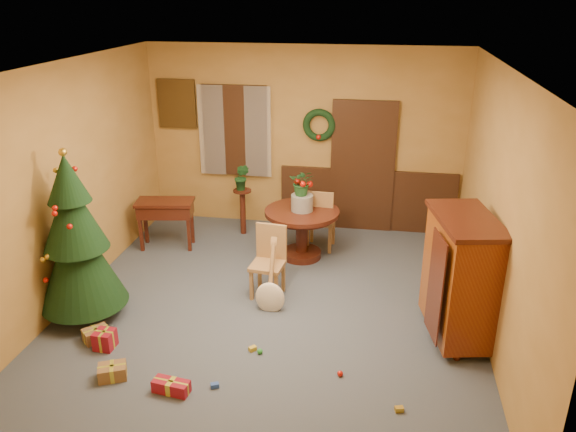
% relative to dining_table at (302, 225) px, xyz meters
% --- Properties ---
extents(room_envelope, '(5.50, 5.50, 5.50)m').
position_rel_dining_table_xyz_m(room_envelope, '(0.04, 1.22, 0.60)').
color(room_envelope, '#384052').
rests_on(room_envelope, ground).
extents(dining_table, '(1.07, 1.07, 0.73)m').
position_rel_dining_table_xyz_m(dining_table, '(0.00, 0.00, 0.00)').
color(dining_table, black).
rests_on(dining_table, floor).
extents(urn, '(0.31, 0.31, 0.23)m').
position_rel_dining_table_xyz_m(urn, '(0.00, 0.00, 0.34)').
color(urn, slate).
rests_on(urn, dining_table).
extents(centerpiece_plant, '(0.34, 0.30, 0.38)m').
position_rel_dining_table_xyz_m(centerpiece_plant, '(0.00, 0.00, 0.64)').
color(centerpiece_plant, '#1E4C23').
rests_on(centerpiece_plant, urn).
extents(chair_near, '(0.44, 0.44, 0.92)m').
position_rel_dining_table_xyz_m(chair_near, '(-0.26, -1.11, -0.02)').
color(chair_near, brown).
rests_on(chair_near, floor).
extents(chair_far, '(0.44, 0.44, 0.96)m').
position_rel_dining_table_xyz_m(chair_far, '(0.23, 0.30, 0.00)').
color(chair_far, brown).
rests_on(chair_far, floor).
extents(guitar, '(0.44, 0.60, 0.83)m').
position_rel_dining_table_xyz_m(guitar, '(-0.17, -1.53, -0.09)').
color(guitar, '#F5E8CC').
rests_on(guitar, floor).
extents(plant_stand, '(0.29, 0.29, 0.74)m').
position_rel_dining_table_xyz_m(plant_stand, '(-1.05, 0.70, -0.06)').
color(plant_stand, black).
rests_on(plant_stand, floor).
extents(stand_plant, '(0.26, 0.23, 0.43)m').
position_rel_dining_table_xyz_m(stand_plant, '(-1.05, 0.70, 0.44)').
color(stand_plant, '#19471E').
rests_on(stand_plant, plant_stand).
extents(christmas_tree, '(1.01, 1.01, 2.08)m').
position_rel_dining_table_xyz_m(christmas_tree, '(-2.32, -2.01, 0.47)').
color(christmas_tree, '#382111').
rests_on(christmas_tree, floor).
extents(writing_desk, '(0.90, 0.55, 0.75)m').
position_rel_dining_table_xyz_m(writing_desk, '(-2.06, 0.02, 0.05)').
color(writing_desk, black).
rests_on(writing_desk, floor).
extents(sideboard, '(0.81, 1.22, 1.45)m').
position_rel_dining_table_xyz_m(sideboard, '(1.98, -1.71, 0.26)').
color(sideboard, '#58160A').
rests_on(sideboard, floor).
extents(gift_a, '(0.33, 0.29, 0.15)m').
position_rel_dining_table_xyz_m(gift_a, '(-1.48, -3.06, -0.44)').
color(gift_a, brown).
rests_on(gift_a, floor).
extents(gift_b, '(0.21, 0.21, 0.21)m').
position_rel_dining_table_xyz_m(gift_b, '(-1.79, -2.59, -0.41)').
color(gift_b, maroon).
rests_on(gift_b, floor).
extents(gift_c, '(0.32, 0.32, 0.15)m').
position_rel_dining_table_xyz_m(gift_c, '(-1.96, -2.47, -0.44)').
color(gift_c, brown).
rests_on(gift_c, floor).
extents(gift_d, '(0.38, 0.20, 0.13)m').
position_rel_dining_table_xyz_m(gift_d, '(-0.82, -3.17, -0.45)').
color(gift_d, maroon).
rests_on(gift_d, floor).
extents(toy_a, '(0.09, 0.08, 0.05)m').
position_rel_dining_table_xyz_m(toy_a, '(-0.42, -3.04, -0.49)').
color(toy_a, '#284CAE').
rests_on(toy_a, floor).
extents(toy_b, '(0.06, 0.06, 0.06)m').
position_rel_dining_table_xyz_m(toy_b, '(-0.10, -2.42, -0.48)').
color(toy_b, green).
rests_on(toy_b, floor).
extents(toy_c, '(0.09, 0.09, 0.05)m').
position_rel_dining_table_xyz_m(toy_c, '(-0.19, -2.38, -0.49)').
color(toy_c, gold).
rests_on(toy_c, floor).
extents(toy_d, '(0.06, 0.06, 0.06)m').
position_rel_dining_table_xyz_m(toy_d, '(0.78, -2.65, -0.48)').
color(toy_d, red).
rests_on(toy_d, floor).
extents(toy_e, '(0.09, 0.07, 0.05)m').
position_rel_dining_table_xyz_m(toy_e, '(1.37, -3.08, -0.49)').
color(toy_e, gold).
rests_on(toy_e, floor).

